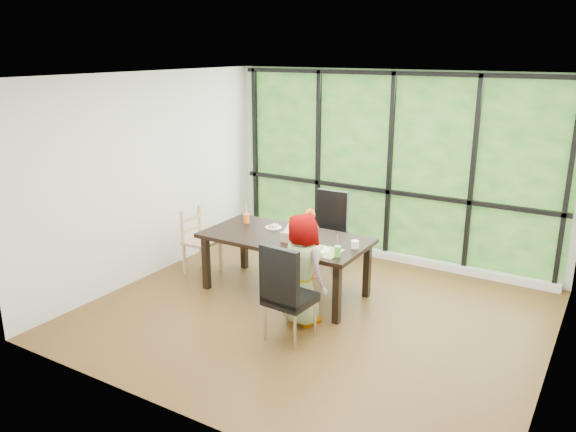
# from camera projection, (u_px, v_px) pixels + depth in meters

# --- Properties ---
(ground) EXTENTS (5.00, 5.00, 0.00)m
(ground) POSITION_uv_depth(u_px,v_px,m) (314.00, 314.00, 6.64)
(ground) COLOR black
(ground) RESTS_ON ground
(back_wall) EXTENTS (5.00, 0.00, 5.00)m
(back_wall) POSITION_uv_depth(u_px,v_px,m) (391.00, 167.00, 8.10)
(back_wall) COLOR silver
(back_wall) RESTS_ON ground
(foliage_backdrop) EXTENTS (4.80, 0.02, 2.65)m
(foliage_backdrop) POSITION_uv_depth(u_px,v_px,m) (391.00, 167.00, 8.08)
(foliage_backdrop) COLOR #1B501B
(foliage_backdrop) RESTS_ON back_wall
(window_mullions) EXTENTS (4.80, 0.06, 2.65)m
(window_mullions) POSITION_uv_depth(u_px,v_px,m) (390.00, 168.00, 8.05)
(window_mullions) COLOR black
(window_mullions) RESTS_ON back_wall
(window_sill) EXTENTS (4.80, 0.12, 0.10)m
(window_sill) POSITION_uv_depth(u_px,v_px,m) (384.00, 255.00, 8.39)
(window_sill) COLOR silver
(window_sill) RESTS_ON ground
(dining_table) EXTENTS (2.06, 1.05, 0.75)m
(dining_table) POSITION_uv_depth(u_px,v_px,m) (285.00, 265.00, 7.12)
(dining_table) COLOR black
(dining_table) RESTS_ON ground
(chair_window_leather) EXTENTS (0.48, 0.48, 1.08)m
(chair_window_leather) POSITION_uv_depth(u_px,v_px,m) (326.00, 231.00, 7.87)
(chair_window_leather) COLOR black
(chair_window_leather) RESTS_ON ground
(chair_interior_leather) EXTENTS (0.49, 0.49, 1.08)m
(chair_interior_leather) POSITION_uv_depth(u_px,v_px,m) (290.00, 292.00, 5.93)
(chair_interior_leather) COLOR black
(chair_interior_leather) RESTS_ON ground
(chair_end_beech) EXTENTS (0.40, 0.42, 0.90)m
(chair_end_beech) POSITION_uv_depth(u_px,v_px,m) (202.00, 242.00, 7.73)
(chair_end_beech) COLOR tan
(chair_end_beech) RESTS_ON ground
(child_toddler) EXTENTS (0.37, 0.27, 0.94)m
(child_toddler) POSITION_uv_depth(u_px,v_px,m) (309.00, 243.00, 7.60)
(child_toddler) COLOR #D85D18
(child_toddler) RESTS_ON ground
(child_older) EXTENTS (0.72, 0.58, 1.27)m
(child_older) POSITION_uv_depth(u_px,v_px,m) (305.00, 269.00, 6.27)
(child_older) COLOR slate
(child_older) RESTS_ON ground
(placemat) EXTENTS (0.50, 0.37, 0.01)m
(placemat) POSITION_uv_depth(u_px,v_px,m) (318.00, 251.00, 6.50)
(placemat) COLOR tan
(placemat) RESTS_ON dining_table
(plate_far) EXTENTS (0.21, 0.21, 0.01)m
(plate_far) POSITION_uv_depth(u_px,v_px,m) (273.00, 227.00, 7.33)
(plate_far) COLOR white
(plate_far) RESTS_ON dining_table
(plate_near) EXTENTS (0.27, 0.27, 0.02)m
(plate_near) POSITION_uv_depth(u_px,v_px,m) (318.00, 250.00, 6.51)
(plate_near) COLOR white
(plate_near) RESTS_ON dining_table
(orange_cup) EXTENTS (0.08, 0.08, 0.13)m
(orange_cup) POSITION_uv_depth(u_px,v_px,m) (247.00, 218.00, 7.52)
(orange_cup) COLOR orange
(orange_cup) RESTS_ON dining_table
(green_cup) EXTENTS (0.08, 0.08, 0.12)m
(green_cup) POSITION_uv_depth(u_px,v_px,m) (337.00, 251.00, 6.31)
(green_cup) COLOR #52D43E
(green_cup) RESTS_ON dining_table
(white_mug) EXTENTS (0.09, 0.09, 0.09)m
(white_mug) POSITION_uv_depth(u_px,v_px,m) (355.00, 244.00, 6.58)
(white_mug) COLOR white
(white_mug) RESTS_ON dining_table
(tissue_box) EXTENTS (0.14, 0.14, 0.12)m
(tissue_box) POSITION_uv_depth(u_px,v_px,m) (288.00, 237.00, 6.80)
(tissue_box) COLOR tan
(tissue_box) RESTS_ON dining_table
(crepe_rolls_far) EXTENTS (0.10, 0.12, 0.04)m
(crepe_rolls_far) POSITION_uv_depth(u_px,v_px,m) (273.00, 226.00, 7.32)
(crepe_rolls_far) COLOR tan
(crepe_rolls_far) RESTS_ON plate_far
(crepe_rolls_near) EXTENTS (0.10, 0.12, 0.04)m
(crepe_rolls_near) POSITION_uv_depth(u_px,v_px,m) (318.00, 248.00, 6.50)
(crepe_rolls_near) COLOR tan
(crepe_rolls_near) RESTS_ON plate_near
(straw_white) EXTENTS (0.01, 0.04, 0.20)m
(straw_white) POSITION_uv_depth(u_px,v_px,m) (246.00, 211.00, 7.49)
(straw_white) COLOR white
(straw_white) RESTS_ON orange_cup
(straw_pink) EXTENTS (0.01, 0.04, 0.20)m
(straw_pink) POSITION_uv_depth(u_px,v_px,m) (338.00, 243.00, 6.28)
(straw_pink) COLOR pink
(straw_pink) RESTS_ON green_cup
(tissue) EXTENTS (0.12, 0.12, 0.11)m
(tissue) POSITION_uv_depth(u_px,v_px,m) (288.00, 227.00, 6.77)
(tissue) COLOR white
(tissue) RESTS_ON tissue_box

